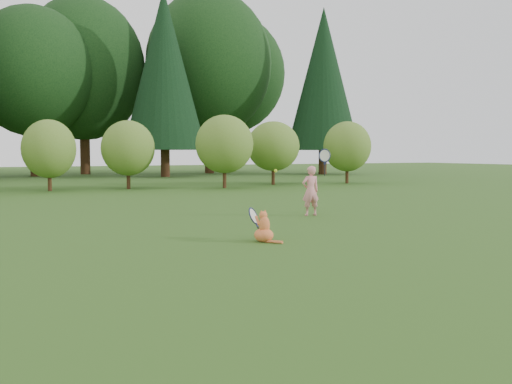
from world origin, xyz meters
name	(u,v)px	position (x,y,z in m)	size (l,w,h in m)	color
ground	(267,241)	(0.00, 0.00, 0.00)	(100.00, 100.00, 0.00)	#294E16
shrub_row	(99,151)	(0.00, 13.00, 1.40)	(28.00, 3.00, 2.80)	#5A7925
woodland_backdrop	(58,31)	(0.00, 23.00, 7.50)	(48.00, 10.00, 15.00)	black
child	(311,190)	(2.47, 2.73, 0.56)	(0.60, 0.37, 1.60)	pink
cat	(263,225)	(-0.08, -0.01, 0.25)	(0.37, 0.72, 0.65)	orange
tennis_ball	(276,171)	(1.14, 1.85, 1.01)	(0.06, 0.06, 0.06)	gold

